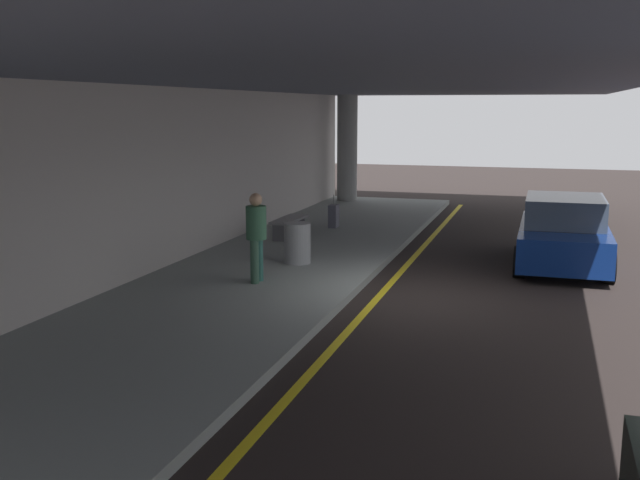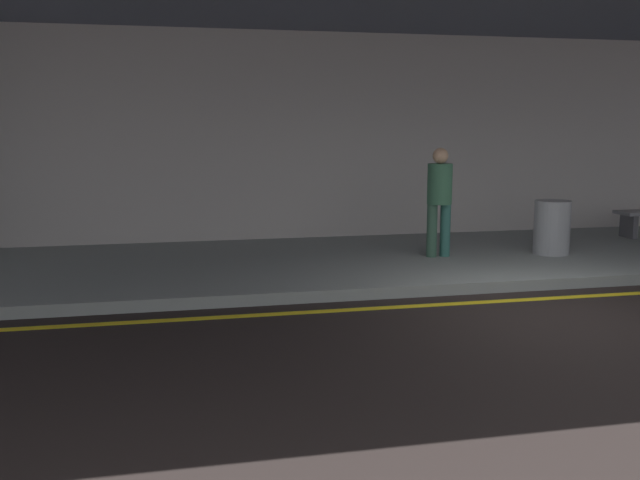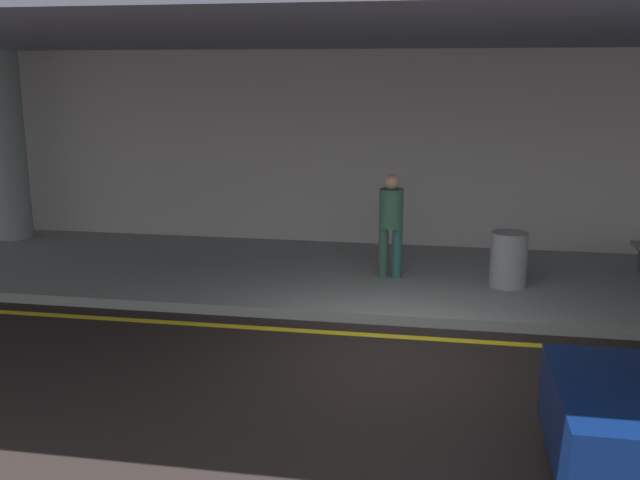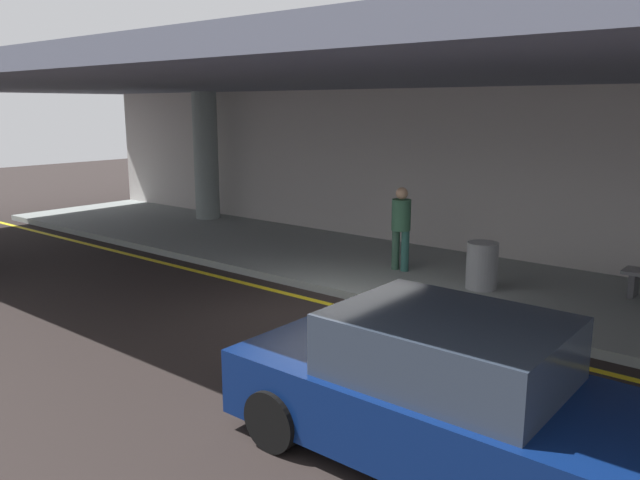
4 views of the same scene
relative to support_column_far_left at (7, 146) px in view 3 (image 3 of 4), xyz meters
name	(u,v)px [view 3 (image 3 of 4)]	position (x,y,z in m)	size (l,w,h in m)	color
ground_plane	(398,354)	(8.00, -4.47, -1.97)	(60.00, 60.00, 0.00)	black
sidewalk	(412,279)	(8.00, -1.37, -1.90)	(26.00, 4.20, 0.15)	gray
lane_stripe_yellow	(402,337)	(8.00, -3.88, -1.97)	(26.00, 0.14, 0.01)	yellow
support_column_far_left	(7,146)	(0.00, 0.00, 0.00)	(0.71, 0.71, 3.65)	gray
ceiling_overhang	(418,32)	(8.00, -1.87, 1.97)	(28.00, 13.20, 0.30)	slate
terminal_back_wall	(422,153)	(8.00, 0.88, -0.07)	(26.00, 0.30, 3.80)	#BAB3AE
traveler_with_luggage	(391,219)	(7.64, -1.58, -0.86)	(0.38, 0.38, 1.68)	#325542
trash_bin_steel	(509,259)	(9.48, -1.75, -1.40)	(0.56, 0.56, 0.85)	gray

